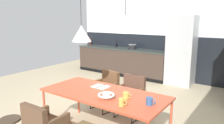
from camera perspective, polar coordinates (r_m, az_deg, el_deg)
ground_plane at (r=4.45m, az=-4.11°, el=-13.13°), size 8.52×8.52×0.00m
back_wall_splashback_dark at (r=6.95m, az=12.81°, el=1.41°), size 6.04×0.12×1.35m
back_wall_panel_upper at (r=6.85m, az=13.32°, el=12.58°), size 6.04×0.12×1.35m
kitchen_counter at (r=7.24m, az=2.45°, el=0.24°), size 3.26×0.63×0.89m
refrigerator_column at (r=6.31m, az=17.97°, el=2.94°), size 0.73×0.60×1.95m
dining_table at (r=3.35m, az=-2.25°, el=-8.80°), size 1.96×0.89×0.73m
armchair_near_window at (r=4.44m, az=-1.55°, el=-6.17°), size 0.57×0.56×0.79m
armchair_facing_counter at (r=3.14m, az=-18.06°, el=-14.87°), size 0.50×0.48×0.75m
armchair_far_side at (r=4.12m, az=5.06°, el=-7.64°), size 0.51×0.49×0.79m
fruit_bowl at (r=3.10m, az=-1.51°, el=-8.87°), size 0.25×0.25×0.06m
open_book at (r=3.60m, az=-3.04°, el=-6.57°), size 0.27×0.21×0.02m
mug_wide_latte at (r=3.09m, az=3.76°, el=-8.89°), size 0.13×0.09×0.09m
mug_white_ceramic at (r=2.91m, az=9.99°, el=-10.25°), size 0.13×0.09×0.10m
mug_tall_blue at (r=2.83m, az=2.59°, el=-10.66°), size 0.12×0.07×0.10m
cooking_pot at (r=6.93m, az=5.41°, el=4.07°), size 0.25×0.25×0.18m
bottle_spice_small at (r=7.41m, az=0.93°, el=4.92°), size 0.06×0.06×0.30m
bottle_vinegar_dark at (r=8.12m, az=-5.82°, el=5.46°), size 0.06×0.06×0.29m
bottle_oil_tall at (r=6.64m, az=13.77°, el=3.70°), size 0.07×0.07×0.26m
side_stool at (r=3.43m, az=-25.49°, el=-14.35°), size 0.29×0.29×0.48m
pendant_lamp_over_table_near at (r=3.37m, az=-8.13°, el=7.54°), size 0.31×0.31×1.15m
pendant_lamp_over_table_far at (r=2.90m, az=3.62°, el=10.10°), size 0.29×0.29×0.98m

